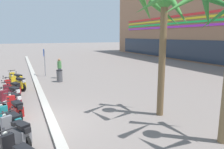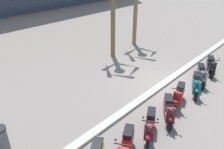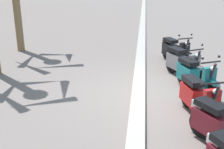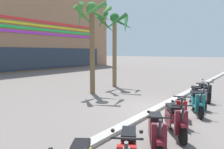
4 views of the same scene
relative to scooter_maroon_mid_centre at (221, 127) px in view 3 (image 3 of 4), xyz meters
name	(u,v)px [view 3 (image 3 of 4)]	position (x,y,z in m)	size (l,w,h in m)	color
ground_plane	(143,94)	(2.38, 1.41, -0.45)	(200.00, 200.00, 0.00)	slate
curb_strip	(139,92)	(2.38, 1.54, -0.39)	(60.00, 0.36, 0.12)	#ADA89E
scooter_maroon_mid_centre	(221,127)	(0.00, 0.00, 0.00)	(1.50, 1.09, 1.17)	black
scooter_red_lead_nearest	(197,98)	(1.28, 0.20, -0.01)	(1.71, 0.78, 1.04)	black
scooter_teal_mid_front	(194,76)	(2.76, 0.05, 0.00)	(1.73, 0.94, 1.17)	black
scooter_grey_last_in_row	(181,63)	(3.86, 0.26, 0.01)	(1.57, 1.01, 1.17)	black
scooter_black_mid_rear	(174,51)	(5.39, 0.34, 0.00)	(1.67, 0.96, 1.17)	black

